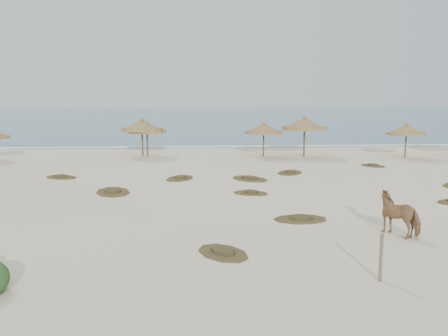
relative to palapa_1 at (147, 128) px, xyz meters
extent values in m
plane|color=beige|center=(6.37, -19.96, -2.15)|extent=(160.00, 160.00, 0.00)
cube|color=#295E7D|center=(6.37, 55.04, -2.15)|extent=(200.00, 100.00, 0.01)
cube|color=white|center=(6.37, 6.04, -2.15)|extent=(70.00, 0.60, 0.01)
cylinder|color=#4F3829|center=(0.00, 0.00, -1.12)|extent=(0.12, 0.12, 2.08)
cylinder|color=brown|center=(0.00, 0.00, -0.26)|extent=(3.92, 3.92, 0.18)
cone|color=brown|center=(0.00, 0.00, 0.07)|extent=(3.79, 3.79, 0.74)
cone|color=brown|center=(0.00, 0.00, 0.51)|extent=(0.36, 0.36, 0.22)
cylinder|color=#4F3829|center=(-0.37, -0.05, -1.03)|extent=(0.13, 0.13, 2.25)
cylinder|color=brown|center=(-0.37, -0.05, -0.10)|extent=(3.80, 3.80, 0.19)
cone|color=brown|center=(-0.37, -0.05, 0.26)|extent=(3.67, 3.67, 0.80)
cone|color=brown|center=(-0.37, -0.05, 0.74)|extent=(0.39, 0.39, 0.24)
cylinder|color=#4F3829|center=(8.87, -0.95, -1.14)|extent=(0.12, 0.12, 2.03)
cylinder|color=brown|center=(8.87, -0.95, -0.30)|extent=(3.70, 3.70, 0.17)
cone|color=brown|center=(8.87, -0.95, 0.02)|extent=(3.57, 3.57, 0.73)
cone|color=brown|center=(8.87, -0.95, 0.46)|extent=(0.35, 0.35, 0.21)
cylinder|color=#4F3829|center=(11.98, -1.09, -0.97)|extent=(0.14, 0.14, 2.38)
cylinder|color=brown|center=(11.98, -1.09, 0.02)|extent=(4.41, 4.41, 0.20)
cone|color=brown|center=(11.98, -1.09, 0.39)|extent=(4.26, 4.26, 0.85)
cone|color=brown|center=(11.98, -1.09, 0.90)|extent=(0.41, 0.41, 0.25)
cylinder|color=#4F3829|center=(19.40, -2.30, -1.16)|extent=(0.11, 0.11, 1.99)
cylinder|color=brown|center=(19.40, -2.30, -0.33)|extent=(3.40, 3.40, 0.17)
cone|color=brown|center=(19.40, -2.30, -0.02)|extent=(3.28, 3.28, 0.71)
cone|color=brown|center=(19.40, -2.30, 0.41)|extent=(0.34, 0.34, 0.21)
imported|color=#9A6646|center=(10.73, -21.84, -1.40)|extent=(1.69, 1.92, 1.50)
cylinder|color=brown|center=(8.43, -26.02, -1.51)|extent=(0.11, 0.11, 1.30)
camera|label=1|loc=(3.43, -38.46, 2.93)|focal=40.00mm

